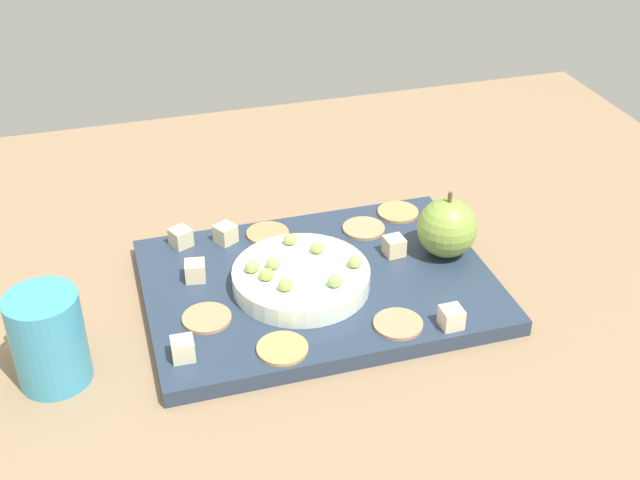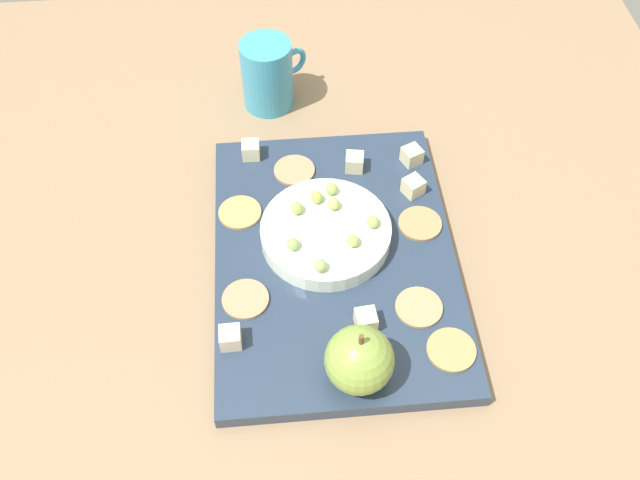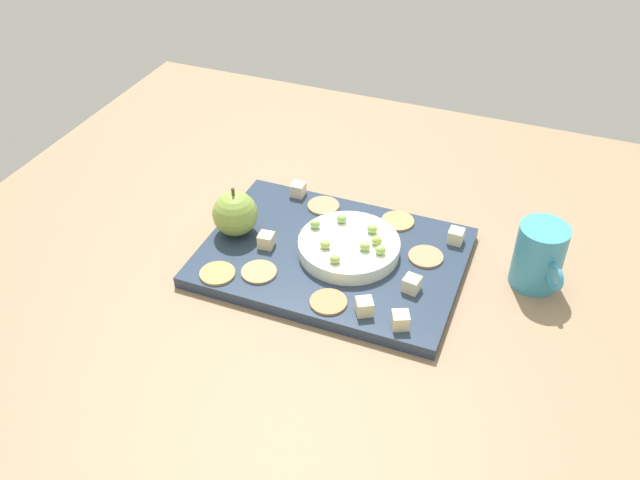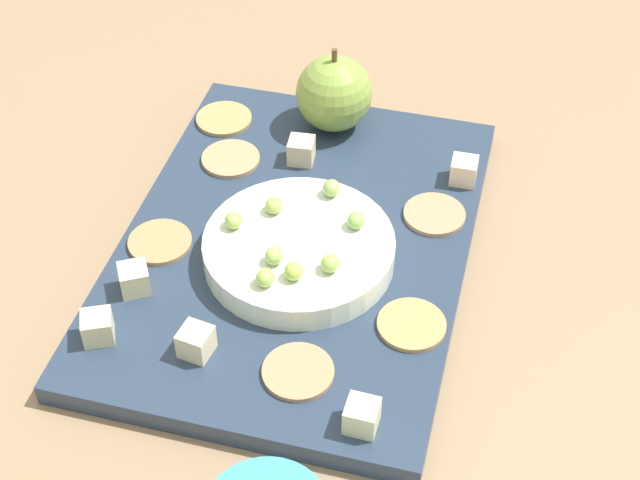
# 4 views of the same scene
# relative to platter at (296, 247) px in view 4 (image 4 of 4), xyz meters

# --- Properties ---
(table) EXTENTS (1.21, 1.08, 0.04)m
(table) POSITION_rel_platter_xyz_m (-0.03, 0.01, -0.03)
(table) COLOR #8F7254
(table) RESTS_ON ground
(platter) EXTENTS (0.39, 0.28, 0.02)m
(platter) POSITION_rel_platter_xyz_m (0.00, 0.00, 0.00)
(platter) COLOR #28374C
(platter) RESTS_ON table
(serving_dish) EXTENTS (0.15, 0.15, 0.02)m
(serving_dish) POSITION_rel_platter_xyz_m (0.02, 0.01, 0.02)
(serving_dish) COLOR white
(serving_dish) RESTS_ON platter
(apple_whole) EXTENTS (0.07, 0.07, 0.07)m
(apple_whole) POSITION_rel_platter_xyz_m (-0.16, -0.01, 0.04)
(apple_whole) COLOR #82A142
(apple_whole) RESTS_ON platter
(apple_stem) EXTENTS (0.01, 0.00, 0.01)m
(apple_stem) POSITION_rel_platter_xyz_m (-0.16, -0.01, 0.09)
(apple_stem) COLOR brown
(apple_stem) RESTS_ON apple_whole
(cheese_cube_0) EXTENTS (0.03, 0.03, 0.02)m
(cheese_cube_0) POSITION_rel_platter_xyz_m (0.09, -0.11, 0.02)
(cheese_cube_0) COLOR beige
(cheese_cube_0) RESTS_ON platter
(cheese_cube_1) EXTENTS (0.02, 0.02, 0.02)m
(cheese_cube_1) POSITION_rel_platter_xyz_m (-0.11, 0.12, 0.02)
(cheese_cube_1) COLOR beige
(cheese_cube_1) RESTS_ON platter
(cheese_cube_2) EXTENTS (0.03, 0.03, 0.02)m
(cheese_cube_2) POSITION_rel_platter_xyz_m (0.14, -0.11, 0.02)
(cheese_cube_2) COLOR beige
(cheese_cube_2) RESTS_ON platter
(cheese_cube_3) EXTENTS (0.03, 0.03, 0.02)m
(cheese_cube_3) POSITION_rel_platter_xyz_m (0.13, -0.04, 0.02)
(cheese_cube_3) COLOR beige
(cheese_cube_3) RESTS_ON platter
(cheese_cube_4) EXTENTS (0.02, 0.02, 0.02)m
(cheese_cube_4) POSITION_rel_platter_xyz_m (0.17, 0.09, 0.02)
(cheese_cube_4) COLOR beige
(cheese_cube_4) RESTS_ON platter
(cheese_cube_5) EXTENTS (0.02, 0.02, 0.02)m
(cheese_cube_5) POSITION_rel_platter_xyz_m (-0.10, -0.02, 0.02)
(cheese_cube_5) COLOR beige
(cheese_cube_5) RESTS_ON platter
(cracker_0) EXTENTS (0.05, 0.05, 0.00)m
(cracker_0) POSITION_rel_platter_xyz_m (-0.08, -0.08, 0.01)
(cracker_0) COLOR tan
(cracker_0) RESTS_ON platter
(cracker_1) EXTENTS (0.05, 0.05, 0.00)m
(cracker_1) POSITION_rel_platter_xyz_m (-0.14, -0.11, 0.01)
(cracker_1) COLOR tan
(cracker_1) RESTS_ON platter
(cracker_2) EXTENTS (0.05, 0.05, 0.00)m
(cracker_2) POSITION_rel_platter_xyz_m (0.13, 0.04, 0.01)
(cracker_2) COLOR tan
(cracker_2) RESTS_ON platter
(cracker_3) EXTENTS (0.05, 0.05, 0.00)m
(cracker_3) POSITION_rel_platter_xyz_m (0.03, -0.11, 0.01)
(cracker_3) COLOR #AE8153
(cracker_3) RESTS_ON platter
(cracker_4) EXTENTS (0.05, 0.05, 0.00)m
(cracker_4) POSITION_rel_platter_xyz_m (-0.06, 0.11, 0.01)
(cracker_4) COLOR tan
(cracker_4) RESTS_ON platter
(cracker_5) EXTENTS (0.05, 0.05, 0.00)m
(cracker_5) POSITION_rel_platter_xyz_m (0.07, 0.11, 0.01)
(cracker_5) COLOR tan
(cracker_5) RESTS_ON platter
(grape_0) EXTENTS (0.02, 0.01, 0.01)m
(grape_0) POSITION_rel_platter_xyz_m (0.06, 0.02, 0.04)
(grape_0) COLOR #A0BB4D
(grape_0) RESTS_ON serving_dish
(grape_1) EXTENTS (0.02, 0.01, 0.01)m
(grape_1) POSITION_rel_platter_xyz_m (-0.00, -0.02, 0.04)
(grape_1) COLOR #9FB853
(grape_1) RESTS_ON serving_dish
(grape_2) EXTENTS (0.02, 0.01, 0.01)m
(grape_2) POSITION_rel_platter_xyz_m (0.08, -0.00, 0.04)
(grape_2) COLOR #9ABF57
(grape_2) RESTS_ON serving_dish
(grape_3) EXTENTS (0.02, 0.01, 0.01)m
(grape_3) POSITION_rel_platter_xyz_m (-0.04, 0.02, 0.04)
(grape_3) COLOR #94B861
(grape_3) RESTS_ON serving_dish
(grape_4) EXTENTS (0.02, 0.01, 0.01)m
(grape_4) POSITION_rel_platter_xyz_m (-0.00, 0.05, 0.04)
(grape_4) COLOR #8AC05C
(grape_4) RESTS_ON serving_dish
(grape_5) EXTENTS (0.02, 0.01, 0.01)m
(grape_5) POSITION_rel_platter_xyz_m (0.05, -0.00, 0.04)
(grape_5) COLOR #9EBC5D
(grape_5) RESTS_ON serving_dish
(grape_6) EXTENTS (0.02, 0.01, 0.01)m
(grape_6) POSITION_rel_platter_xyz_m (0.05, 0.04, 0.04)
(grape_6) COLOR #93BC52
(grape_6) RESTS_ON serving_dish
(grape_7) EXTENTS (0.02, 0.01, 0.01)m
(grape_7) POSITION_rel_platter_xyz_m (0.02, -0.05, 0.04)
(grape_7) COLOR #98B957
(grape_7) RESTS_ON serving_dish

